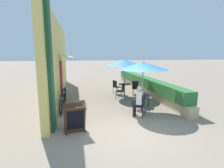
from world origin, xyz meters
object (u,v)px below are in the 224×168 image
object	(u,v)px
coffee_cup_near	(144,93)
cafe_chair_mid_back	(136,87)
patio_umbrella_mid	(125,63)
bicycle_second	(64,96)
cafe_chair_near_right	(143,96)
bicycle_leaning	(63,103)
patio_umbrella_near	(143,66)
seated_patron_near_left	(138,100)
coffee_cup_mid	(124,83)
patio_table_near	(142,100)
patio_table_mid	(124,88)
cafe_chair_mid_left	(116,86)
menu_board	(74,118)
cafe_chair_mid_right	(121,90)
cafe_chair_near_left	(141,104)

from	to	relation	value
coffee_cup_near	cafe_chair_mid_back	world-z (taller)	cafe_chair_mid_back
patio_umbrella_mid	bicycle_second	distance (m)	3.84
cafe_chair_near_right	bicycle_leaning	bearing A→B (deg)	-60.20
patio_umbrella_near	bicycle_second	xyz separation A→B (m)	(-3.43, 2.13, -1.63)
cafe_chair_near_right	patio_umbrella_mid	bearing A→B (deg)	-140.46
seated_patron_near_left	coffee_cup_mid	world-z (taller)	seated_patron_near_left
bicycle_leaning	patio_table_near	bearing A→B (deg)	-8.38
seated_patron_near_left	patio_table_mid	size ratio (longest dim) A/B	1.69
seated_patron_near_left	patio_umbrella_near	bearing A→B (deg)	-2.90
cafe_chair_mid_left	menu_board	size ratio (longest dim) A/B	0.99
patio_table_near	patio_umbrella_mid	distance (m)	3.15
cafe_chair_mid_right	seated_patron_near_left	bearing A→B (deg)	-145.33
seated_patron_near_left	cafe_chair_mid_back	xyz separation A→B (m)	(1.09, 3.37, -0.17)
patio_table_near	cafe_chair_near_left	xyz separation A→B (m)	(-0.30, -0.63, 0.00)
cafe_chair_mid_left	cafe_chair_mid_right	world-z (taller)	same
cafe_chair_near_left	coffee_cup_mid	world-z (taller)	cafe_chair_near_left
seated_patron_near_left	patio_table_mid	bearing A→B (deg)	24.89
bicycle_second	cafe_chair_near_right	bearing A→B (deg)	-18.42
bicycle_second	coffee_cup_near	bearing A→B (deg)	-26.75
cafe_chair_near_right	cafe_chair_mid_right	xyz separation A→B (m)	(-0.65, 1.54, 0.00)
patio_table_near	cafe_chair_near_left	distance (m)	0.70
menu_board	cafe_chair_mid_left	bearing A→B (deg)	54.23
patio_table_near	menu_board	distance (m)	3.22
cafe_chair_mid_back	menu_board	world-z (taller)	menu_board
patio_umbrella_mid	bicycle_leaning	distance (m)	4.27
patio_table_mid	coffee_cup_near	bearing A→B (deg)	-87.22
menu_board	bicycle_leaning	bearing A→B (deg)	94.92
coffee_cup_near	cafe_chair_mid_right	world-z (taller)	cafe_chair_mid_right
patio_table_near	bicycle_leaning	bearing A→B (deg)	167.70
patio_umbrella_near	cafe_chair_near_left	size ratio (longest dim) A/B	2.52
bicycle_second	patio_umbrella_mid	bearing A→B (deg)	14.29
cafe_chair_near_right	bicycle_leaning	distance (m)	3.69
cafe_chair_near_left	menu_board	xyz separation A→B (m)	(-2.57, -0.81, -0.08)
coffee_cup_mid	bicycle_leaning	bearing A→B (deg)	-149.34
seated_patron_near_left	cafe_chair_near_right	world-z (taller)	seated_patron_near_left
cafe_chair_near_left	coffee_cup_mid	xyz separation A→B (m)	(0.23, 3.34, 0.27)
patio_umbrella_mid	cafe_chair_mid_left	size ratio (longest dim) A/B	2.52
cafe_chair_mid_left	coffee_cup_mid	world-z (taller)	cafe_chair_mid_left
patio_umbrella_near	bicycle_second	world-z (taller)	patio_umbrella_near
bicycle_leaning	menu_board	size ratio (longest dim) A/B	1.97
patio_table_mid	bicycle_leaning	world-z (taller)	bicycle_leaning
patio_umbrella_near	bicycle_leaning	distance (m)	3.83
patio_umbrella_near	cafe_chair_mid_back	xyz separation A→B (m)	(0.69, 2.79, -1.47)
coffee_cup_mid	bicycle_second	xyz separation A→B (m)	(-3.36, -0.58, -0.43)
bicycle_leaning	cafe_chair_near_left	bearing A→B (deg)	-20.05
cafe_chair_near_right	patio_table_near	bearing A→B (deg)	6.26
patio_table_mid	cafe_chair_mid_right	bearing A→B (deg)	-119.28
patio_table_near	cafe_chair_mid_left	bearing A→B (deg)	96.19
patio_umbrella_near	bicycle_leaning	xyz separation A→B (m)	(-3.39, 0.74, -1.63)
cafe_chair_mid_right	bicycle_second	size ratio (longest dim) A/B	0.51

